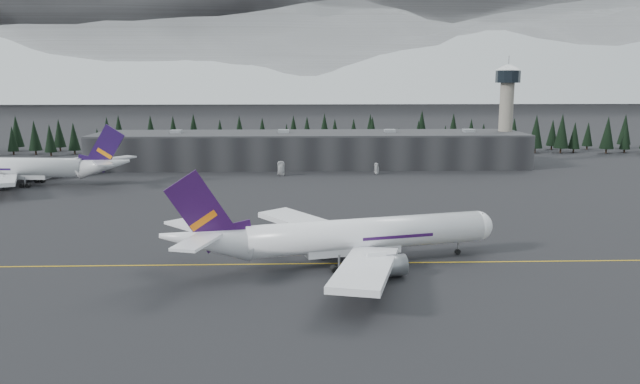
{
  "coord_description": "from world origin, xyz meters",
  "views": [
    {
      "loc": [
        -4.49,
        -109.05,
        32.53
      ],
      "look_at": [
        0.0,
        20.0,
        9.0
      ],
      "focal_mm": 35.0,
      "sensor_mm": 36.0,
      "label": 1
    }
  ],
  "objects_px": {
    "gse_vehicle_a": "(281,174)",
    "gse_vehicle_b": "(377,172)",
    "jet_main": "(339,237)",
    "jet_parked": "(27,168)",
    "terminal": "(310,149)",
    "control_tower": "(507,103)"
  },
  "relations": [
    {
      "from": "terminal",
      "to": "jet_main",
      "type": "bearing_deg",
      "value": -88.87
    },
    {
      "from": "gse_vehicle_a",
      "to": "jet_main",
      "type": "bearing_deg",
      "value": -74.19
    },
    {
      "from": "control_tower",
      "to": "jet_parked",
      "type": "relative_size",
      "value": 0.58
    },
    {
      "from": "terminal",
      "to": "gse_vehicle_b",
      "type": "height_order",
      "value": "terminal"
    },
    {
      "from": "jet_parked",
      "to": "gse_vehicle_b",
      "type": "height_order",
      "value": "jet_parked"
    },
    {
      "from": "terminal",
      "to": "jet_parked",
      "type": "height_order",
      "value": "jet_parked"
    },
    {
      "from": "gse_vehicle_a",
      "to": "control_tower",
      "type": "bearing_deg",
      "value": 26.41
    },
    {
      "from": "gse_vehicle_a",
      "to": "gse_vehicle_b",
      "type": "distance_m",
      "value": 33.09
    },
    {
      "from": "jet_main",
      "to": "gse_vehicle_b",
      "type": "xyz_separation_m",
      "value": [
        20.05,
        105.85,
        -4.41
      ]
    },
    {
      "from": "control_tower",
      "to": "jet_main",
      "type": "height_order",
      "value": "control_tower"
    },
    {
      "from": "control_tower",
      "to": "jet_main",
      "type": "bearing_deg",
      "value": -119.02
    },
    {
      "from": "jet_parked",
      "to": "gse_vehicle_a",
      "type": "bearing_deg",
      "value": -163.16
    },
    {
      "from": "gse_vehicle_b",
      "to": "terminal",
      "type": "bearing_deg",
      "value": -167.17
    },
    {
      "from": "gse_vehicle_a",
      "to": "gse_vehicle_b",
      "type": "bearing_deg",
      "value": 13.12
    },
    {
      "from": "jet_main",
      "to": "control_tower",
      "type": "bearing_deg",
      "value": 47.06
    },
    {
      "from": "jet_main",
      "to": "gse_vehicle_a",
      "type": "xyz_separation_m",
      "value": [
        -12.93,
        103.28,
        -4.38
      ]
    },
    {
      "from": "jet_main",
      "to": "jet_parked",
      "type": "height_order",
      "value": "jet_parked"
    },
    {
      "from": "terminal",
      "to": "jet_main",
      "type": "xyz_separation_m",
      "value": [
        2.52,
        -127.62,
        -1.21
      ]
    },
    {
      "from": "gse_vehicle_a",
      "to": "jet_parked",
      "type": "bearing_deg",
      "value": -159.7
    },
    {
      "from": "terminal",
      "to": "jet_main",
      "type": "relative_size",
      "value": 2.66
    },
    {
      "from": "terminal",
      "to": "jet_parked",
      "type": "distance_m",
      "value": 97.11
    },
    {
      "from": "terminal",
      "to": "gse_vehicle_a",
      "type": "height_order",
      "value": "terminal"
    }
  ]
}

